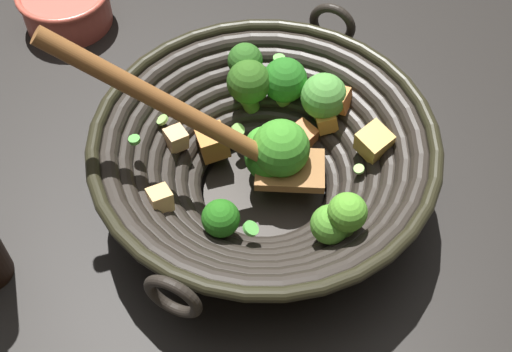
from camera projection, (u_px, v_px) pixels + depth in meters
name	position (u px, v px, depth m)	size (l,w,h in m)	color
ground_plane	(263.00, 196.00, 0.75)	(4.00, 4.00, 0.00)	black
wok	(265.00, 157.00, 0.70)	(0.35, 0.34, 0.23)	black
prep_bowl	(66.00, 5.00, 0.89)	(0.12, 0.12, 0.05)	#D15647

